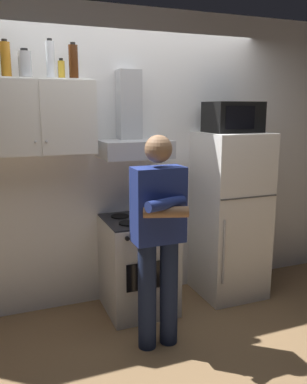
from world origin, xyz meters
name	(u,v)px	position (x,y,z in m)	size (l,w,h in m)	color
ground_plane	(153,320)	(0.00, 0.00, 0.00)	(7.00, 7.00, 0.00)	olive
back_wall_tiled	(130,159)	(0.00, 0.60, 1.35)	(4.80, 0.10, 2.70)	white
upper_cabinet	(37,117)	(-0.85, 0.37, 1.75)	(0.90, 0.37, 0.60)	white
stove_oven	(138,264)	(-0.05, 0.25, 0.43)	(0.60, 0.62, 0.87)	silver
range_hood	(133,134)	(-0.05, 0.38, 1.60)	(0.60, 0.44, 0.75)	#B7BABF
refrigerator	(230,215)	(0.90, 0.25, 0.80)	(0.60, 0.62, 1.60)	white
microwave	(233,117)	(0.90, 0.27, 1.74)	(0.48, 0.37, 0.28)	black
person_standing	(159,235)	(-0.10, -0.36, 0.90)	(0.38, 0.33, 1.64)	#192342
cooking_pot	(157,212)	(0.08, 0.13, 0.94)	(0.29, 0.19, 0.13)	#B7BABF
bottle_vodka_clear	(50,60)	(-0.73, 0.35, 2.19)	(0.07, 0.07, 0.30)	silver
bottle_rum_dark	(73,62)	(-0.55, 0.34, 2.18)	(0.07, 0.07, 0.28)	#47230F
bottle_liquor_amber	(6,60)	(-1.06, 0.37, 2.18)	(0.08, 0.08, 0.28)	#B7721E
bottle_canister_steel	(25,64)	(-0.92, 0.35, 2.15)	(0.10, 0.10, 0.22)	#B2B5BA
bottle_spice_jar	(61,70)	(-0.65, 0.35, 2.12)	(0.05, 0.05, 0.16)	gold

